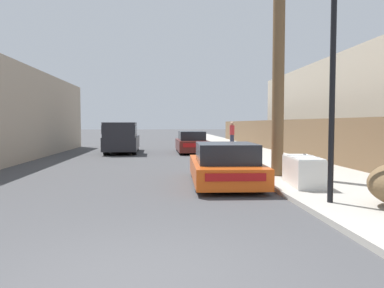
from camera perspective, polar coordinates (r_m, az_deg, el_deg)
ground_plane at (r=4.50m, az=-8.36°, el=-20.31°), size 220.00×220.00×0.00m
sidewalk_curb at (r=28.12m, az=5.82°, el=-0.39°), size 4.20×63.00×0.12m
discarded_fridge at (r=10.57m, az=16.53°, el=-3.94°), size 0.89×1.89×0.80m
parked_sports_car_red at (r=11.05m, az=5.01°, el=-3.27°), size 2.05×4.43×1.22m
car_parked_mid at (r=22.85m, az=-0.11°, el=0.20°), size 1.80×4.43×1.31m
pickup_truck at (r=22.81m, az=-10.70°, el=0.91°), size 2.05×5.25×1.85m
utility_pole at (r=12.49m, az=13.07°, el=13.91°), size 1.80×0.38×7.89m
street_lamp at (r=8.47m, az=20.67°, el=11.71°), size 0.26×0.26×5.15m
wooden_fence at (r=24.34m, az=12.17°, el=1.37°), size 0.08×35.38×1.88m
building_right_house at (r=24.28m, az=24.86°, el=4.96°), size 6.00×19.93×5.36m
pedestrian at (r=26.83m, az=6.12°, el=1.55°), size 0.34×0.34×1.79m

